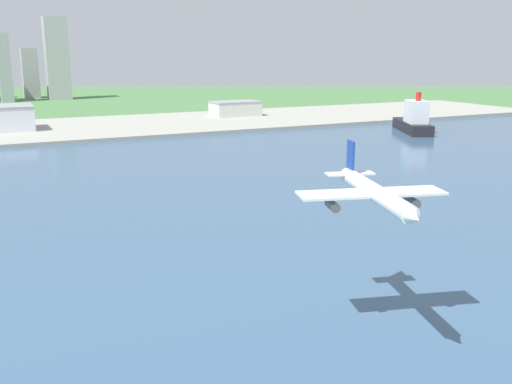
# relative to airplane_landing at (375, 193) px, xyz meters

# --- Properties ---
(ground_plane) EXTENTS (2400.00, 2400.00, 0.00)m
(ground_plane) POSITION_rel_airplane_landing_xyz_m (13.02, 182.75, -31.83)
(ground_plane) COLOR #487442
(water_bay) EXTENTS (840.00, 360.00, 0.15)m
(water_bay) POSITION_rel_airplane_landing_xyz_m (13.02, 122.75, -31.75)
(water_bay) COLOR #385675
(water_bay) RESTS_ON ground
(industrial_pier) EXTENTS (840.00, 140.00, 2.50)m
(industrial_pier) POSITION_rel_airplane_landing_xyz_m (13.02, 372.75, -30.58)
(industrial_pier) COLOR #99998D
(industrial_pier) RESTS_ON ground
(airplane_landing) EXTENTS (31.90, 38.45, 11.98)m
(airplane_landing) POSITION_rel_airplane_landing_xyz_m (0.00, 0.00, 0.00)
(airplane_landing) COLOR silver
(cargo_ship) EXTENTS (40.37, 61.58, 30.67)m
(cargo_ship) POSITION_rel_airplane_landing_xyz_m (225.77, 247.65, -22.88)
(cargo_ship) COLOR black
(cargo_ship) RESTS_ON water_bay
(warehouse_annex) EXTENTS (43.11, 27.05, 13.20)m
(warehouse_annex) POSITION_rel_airplane_landing_xyz_m (142.05, 392.56, -22.70)
(warehouse_annex) COLOR silver
(warehouse_annex) RESTS_ON industrial_pier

